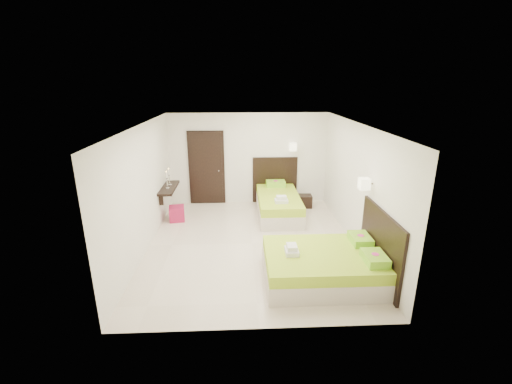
{
  "coord_description": "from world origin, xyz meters",
  "views": [
    {
      "loc": [
        -0.24,
        -6.85,
        3.44
      ],
      "look_at": [
        0.1,
        0.3,
        1.1
      ],
      "focal_mm": 24.0,
      "sensor_mm": 36.0,
      "label": 1
    }
  ],
  "objects_px": {
    "bed_single": "(278,202)",
    "bed_double": "(327,264)",
    "nightstand": "(305,201)",
    "ottoman": "(177,214)"
  },
  "relations": [
    {
      "from": "bed_double",
      "to": "ottoman",
      "type": "relative_size",
      "value": 5.52
    },
    {
      "from": "bed_single",
      "to": "ottoman",
      "type": "height_order",
      "value": "bed_single"
    },
    {
      "from": "bed_double",
      "to": "nightstand",
      "type": "xyz_separation_m",
      "value": [
        0.28,
        3.74,
        -0.13
      ]
    },
    {
      "from": "ottoman",
      "to": "bed_double",
      "type": "bearing_deg",
      "value": -42.36
    },
    {
      "from": "bed_single",
      "to": "nightstand",
      "type": "relative_size",
      "value": 5.53
    },
    {
      "from": "bed_single",
      "to": "bed_double",
      "type": "xyz_separation_m",
      "value": [
        0.53,
        -3.25,
        -0.01
      ]
    },
    {
      "from": "nightstand",
      "to": "bed_single",
      "type": "bearing_deg",
      "value": -147.99
    },
    {
      "from": "nightstand",
      "to": "bed_double",
      "type": "bearing_deg",
      "value": -93.26
    },
    {
      "from": "bed_double",
      "to": "nightstand",
      "type": "relative_size",
      "value": 5.31
    },
    {
      "from": "bed_double",
      "to": "nightstand",
      "type": "bearing_deg",
      "value": 85.71
    }
  ]
}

